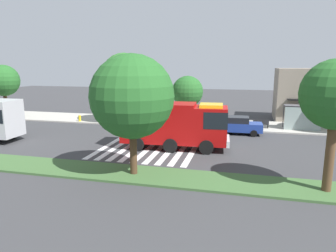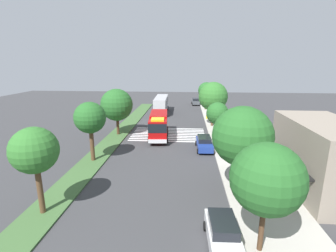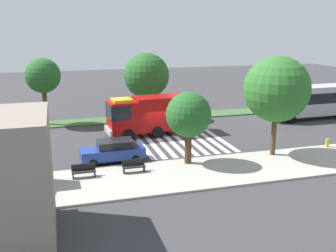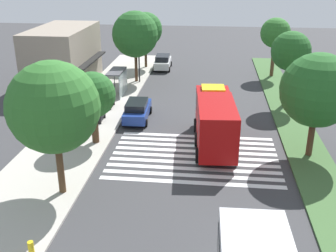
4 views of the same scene
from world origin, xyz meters
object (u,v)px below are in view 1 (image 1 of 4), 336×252
(bus_stop_shelter, at_px, (303,113))
(median_tree_far_west, at_px, (132,97))
(bench_near_shelter, at_px, (261,124))
(sidewalk_tree_west, at_px, (124,76))
(bench_west_of_shelter, at_px, (227,122))
(fire_hydrant, at_px, (80,118))
(parked_car_mid, at_px, (236,125))
(median_tree_west, at_px, (336,96))
(sidewalk_tree_center, at_px, (187,92))
(sidewalk_tree_far_west, at_px, (3,81))
(fire_truck, at_px, (177,123))

(bus_stop_shelter, xyz_separation_m, median_tree_far_west, (-12.18, -16.14, 2.95))
(bench_near_shelter, relative_size, sidewalk_tree_west, 0.20)
(bench_west_of_shelter, relative_size, fire_hydrant, 2.29)
(parked_car_mid, distance_m, median_tree_west, 14.77)
(bench_near_shelter, height_order, bench_west_of_shelter, same)
(sidewalk_tree_center, distance_m, median_tree_far_west, 15.45)
(bus_stop_shelter, distance_m, sidewalk_tree_far_west, 34.99)
(sidewalk_tree_west, bearing_deg, parked_car_mid, -10.08)
(bench_west_of_shelter, xyz_separation_m, fire_hydrant, (-16.92, -1.19, -0.10))
(fire_truck, bearing_deg, sidewalk_tree_far_west, 155.74)
(sidewalk_tree_west, xyz_separation_m, fire_hydrant, (-5.53, -0.50, -4.90))
(sidewalk_tree_far_west, xyz_separation_m, sidewalk_tree_center, (23.17, 0.00, -0.89))
(bench_near_shelter, bearing_deg, bus_stop_shelter, 0.53)
(bench_west_of_shelter, distance_m, sidewalk_tree_west, 12.38)
(median_tree_far_west, xyz_separation_m, fire_hydrant, (-12.19, 14.91, -4.34))
(sidewalk_tree_west, bearing_deg, bus_stop_shelter, 2.22)
(bench_near_shelter, bearing_deg, sidewalk_tree_center, -174.86)
(fire_truck, xyz_separation_m, parked_car_mid, (4.48, 6.57, -1.20))
(sidewalk_tree_far_west, distance_m, fire_hydrant, 11.33)
(median_tree_far_west, bearing_deg, sidewalk_tree_center, 88.25)
(bench_west_of_shelter, relative_size, sidewalk_tree_west, 0.20)
(fire_truck, xyz_separation_m, sidewalk_tree_far_west, (-23.95, 8.77, 2.60))
(bench_west_of_shelter, xyz_separation_m, median_tree_west, (6.05, -16.10, 4.57))
(sidewalk_tree_far_west, bearing_deg, parked_car_mid, -4.43)
(parked_car_mid, xyz_separation_m, sidewalk_tree_west, (-12.39, 2.20, 4.50))
(bus_stop_shelter, bearing_deg, bench_west_of_shelter, -179.72)
(parked_car_mid, relative_size, bus_stop_shelter, 1.39)
(sidewalk_tree_far_west, height_order, fire_hydrant, sidewalk_tree_far_west)
(sidewalk_tree_west, relative_size, median_tree_far_west, 1.09)
(parked_car_mid, bearing_deg, bench_west_of_shelter, 107.06)
(fire_truck, bearing_deg, median_tree_west, -38.99)
(parked_car_mid, distance_m, bus_stop_shelter, 7.15)
(fire_truck, height_order, sidewalk_tree_west, sidewalk_tree_west)
(bench_near_shelter, relative_size, fire_hydrant, 2.29)
(fire_truck, distance_m, sidewalk_tree_west, 12.27)
(bus_stop_shelter, relative_size, sidewalk_tree_far_west, 0.54)
(bus_stop_shelter, relative_size, bench_west_of_shelter, 2.19)
(fire_truck, distance_m, median_tree_west, 12.01)
(sidewalk_tree_center, bearing_deg, bus_stop_shelter, 3.57)
(fire_truck, distance_m, bus_stop_shelter, 14.48)
(fire_truck, bearing_deg, bench_west_of_shelter, 65.67)
(parked_car_mid, height_order, sidewalk_tree_center, sidewalk_tree_center)
(fire_hydrant, bearing_deg, bench_near_shelter, 3.35)
(fire_truck, xyz_separation_m, median_tree_west, (9.53, -6.64, 3.08))
(bench_near_shelter, distance_m, fire_hydrant, 20.40)
(sidewalk_tree_far_west, height_order, sidewalk_tree_west, sidewalk_tree_west)
(bus_stop_shelter, height_order, sidewalk_tree_center, sidewalk_tree_center)
(sidewalk_tree_far_west, relative_size, sidewalk_tree_center, 1.21)
(fire_truck, xyz_separation_m, bus_stop_shelter, (10.92, 9.50, -0.20))
(bench_near_shelter, relative_size, bench_west_of_shelter, 1.00)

